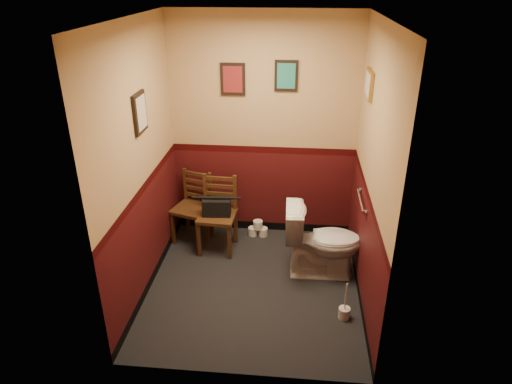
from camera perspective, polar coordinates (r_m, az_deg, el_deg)
floor at (r=5.00m, az=-0.28°, el=-11.63°), size 2.20×2.40×0.00m
ceiling at (r=3.98m, az=-0.36°, el=20.90°), size 2.20×2.40×0.00m
wall_back at (r=5.43m, az=0.95°, el=7.69°), size 2.20×0.00×2.70m
wall_front at (r=3.25m, az=-2.41°, el=-5.56°), size 2.20×0.00×2.70m
wall_left at (r=4.55m, az=-14.25°, el=3.17°), size 0.00×2.40×2.70m
wall_right at (r=4.35m, az=14.26°, el=2.12°), size 0.00×2.40×2.70m
grab_bar at (r=4.74m, az=12.98°, el=-1.07°), size 0.05×0.56×0.06m
framed_print_back_a at (r=5.30m, az=-2.91°, el=13.91°), size 0.28×0.04×0.36m
framed_print_back_b at (r=5.24m, az=3.80°, el=14.30°), size 0.26×0.04×0.34m
framed_print_left at (r=4.47m, az=-14.30°, el=9.58°), size 0.04×0.30×0.38m
framed_print_right at (r=4.71m, az=13.97°, el=12.92°), size 0.04×0.34×0.28m
toilet at (r=5.02m, az=8.32°, el=-6.13°), size 0.85×0.49×0.82m
toilet_brush at (r=4.65m, az=10.98°, el=-14.53°), size 0.11×0.11×0.40m
chair_left at (r=5.65m, az=-7.88°, el=-1.91°), size 0.51×0.51×0.87m
chair_right at (r=5.42m, az=-4.78°, el=-2.81°), size 0.45×0.45×0.90m
handbag at (r=5.32m, az=-4.93°, el=-1.86°), size 0.33×0.18×0.24m
tp_stack at (r=5.81m, az=0.24°, el=-4.68°), size 0.25×0.13×0.21m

